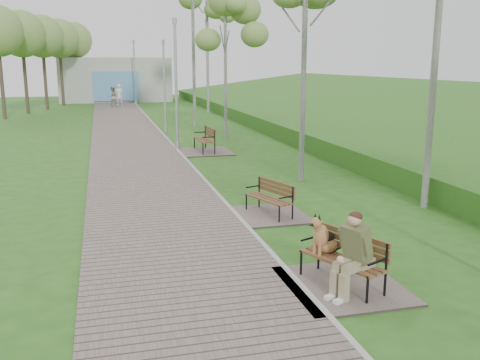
{
  "coord_description": "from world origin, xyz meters",
  "views": [
    {
      "loc": [
        -3.0,
        -1.23,
        3.58
      ],
      "look_at": [
        -0.18,
        9.61,
        1.11
      ],
      "focal_mm": 40.0,
      "sensor_mm": 36.0,
      "label": 1
    }
  ],
  "objects": [
    {
      "name": "kerb",
      "position": [
        0.0,
        21.5,
        0.03
      ],
      "size": [
        0.1,
        67.0,
        0.05
      ],
      "primitive_type": "cube",
      "color": "#999993",
      "rests_on": "ground"
    },
    {
      "name": "birch_mid_c",
      "position": [
        2.75,
        23.58,
        5.48
      ],
      "size": [
        2.37,
        2.37,
        6.98
      ],
      "color": "silver",
      "rests_on": "ground"
    },
    {
      "name": "lamp_post_far",
      "position": [
        0.05,
        46.84,
        2.55
      ],
      "size": [
        0.21,
        0.21,
        5.46
      ],
      "color": "#A4A6AC",
      "rests_on": "ground"
    },
    {
      "name": "pedestrian_far",
      "position": [
        -1.99,
        43.68,
        0.85
      ],
      "size": [
        0.82,
        0.64,
        1.69
      ],
      "primitive_type": "imported",
      "rotation": [
        0.0,
        0.0,
        3.14
      ],
      "color": "gray",
      "rests_on": "ground"
    },
    {
      "name": "bench_main",
      "position": [
        0.58,
        6.18,
        0.44
      ],
      "size": [
        1.82,
        2.02,
        1.59
      ],
      "color": "#655752",
      "rests_on": "ground"
    },
    {
      "name": "walkway",
      "position": [
        -1.75,
        21.5,
        0.02
      ],
      "size": [
        3.5,
        67.0,
        0.04
      ],
      "primitive_type": "cube",
      "color": "#655752",
      "rests_on": "ground"
    },
    {
      "name": "lamp_post_third",
      "position": [
        0.25,
        26.7,
        2.2
      ],
      "size": [
        0.18,
        0.18,
        4.71
      ],
      "color": "#A4A6AC",
      "rests_on": "ground"
    },
    {
      "name": "lamp_post_second",
      "position": [
        0.06,
        21.0,
        2.5
      ],
      "size": [
        0.21,
        0.21,
        5.34
      ],
      "color": "#A4A6AC",
      "rests_on": "ground"
    },
    {
      "name": "bench_third",
      "position": [
        1.01,
        19.94,
        0.24
      ],
      "size": [
        2.04,
        2.26,
        1.25
      ],
      "color": "#655752",
      "rests_on": "ground"
    },
    {
      "name": "bench_second",
      "position": [
        0.75,
        10.47,
        0.19
      ],
      "size": [
        1.67,
        1.85,
        1.02
      ],
      "color": "#655752",
      "rests_on": "ground"
    },
    {
      "name": "embankment",
      "position": [
        12.0,
        20.0,
        0.0
      ],
      "size": [
        14.0,
        70.0,
        1.6
      ],
      "primitive_type": "cube",
      "color": "#3E7526",
      "rests_on": "ground"
    },
    {
      "name": "building_north",
      "position": [
        -1.5,
        50.97,
        1.99
      ],
      "size": [
        10.0,
        5.2,
        4.0
      ],
      "color": "#9E9E99",
      "rests_on": "ground"
    },
    {
      "name": "pedestrian_near",
      "position": [
        -1.45,
        44.5,
        0.92
      ],
      "size": [
        0.72,
        0.52,
        1.84
      ],
      "primitive_type": "imported",
      "rotation": [
        0.0,
        0.0,
        3.26
      ],
      "color": "silver",
      "rests_on": "ground"
    }
  ]
}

